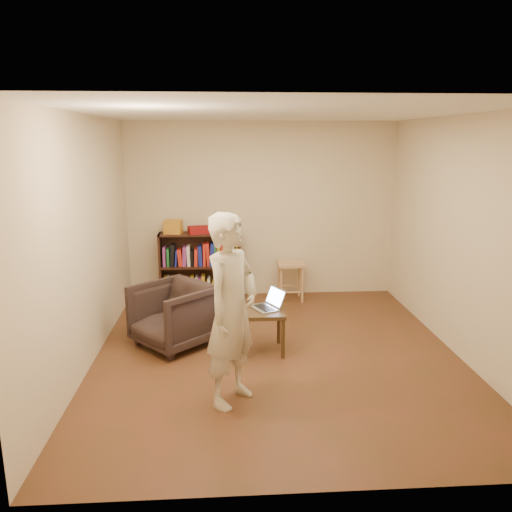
{
  "coord_description": "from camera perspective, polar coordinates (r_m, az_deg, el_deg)",
  "views": [
    {
      "loc": [
        -0.57,
        -5.15,
        2.35
      ],
      "look_at": [
        -0.21,
        0.35,
        1.05
      ],
      "focal_mm": 35.0,
      "sensor_mm": 36.0,
      "label": 1
    }
  ],
  "objects": [
    {
      "name": "floor",
      "position": [
        5.69,
        2.39,
        -11.12
      ],
      "size": [
        4.5,
        4.5,
        0.0
      ],
      "primitive_type": "plane",
      "color": "#483217",
      "rests_on": "ground"
    },
    {
      "name": "ceiling",
      "position": [
        5.19,
        2.68,
        16.04
      ],
      "size": [
        4.5,
        4.5,
        0.0
      ],
      "primitive_type": "plane",
      "color": "white",
      "rests_on": "wall_back"
    },
    {
      "name": "wall_back",
      "position": [
        7.5,
        0.67,
        5.23
      ],
      "size": [
        4.0,
        0.0,
        4.0
      ],
      "primitive_type": "plane",
      "rotation": [
        1.57,
        0.0,
        0.0
      ],
      "color": "beige",
      "rests_on": "floor"
    },
    {
      "name": "wall_left",
      "position": [
        5.45,
        -18.89,
        1.45
      ],
      "size": [
        0.0,
        4.5,
        4.5
      ],
      "primitive_type": "plane",
      "rotation": [
        1.57,
        0.0,
        1.57
      ],
      "color": "beige",
      "rests_on": "floor"
    },
    {
      "name": "wall_right",
      "position": [
        5.85,
        22.41,
        1.94
      ],
      "size": [
        0.0,
        4.5,
        4.5
      ],
      "primitive_type": "plane",
      "rotation": [
        1.57,
        0.0,
        -1.57
      ],
      "color": "beige",
      "rests_on": "floor"
    },
    {
      "name": "bookshelf",
      "position": [
        7.5,
        -6.35,
        -1.55
      ],
      "size": [
        1.2,
        0.3,
        1.0
      ],
      "color": "black",
      "rests_on": "floor"
    },
    {
      "name": "box_yellow",
      "position": [
        7.35,
        -9.45,
        3.31
      ],
      "size": [
        0.27,
        0.22,
        0.2
      ],
      "primitive_type": "cube",
      "rotation": [
        0.0,
        0.0,
        -0.18
      ],
      "color": "orange",
      "rests_on": "bookshelf"
    },
    {
      "name": "red_cloth",
      "position": [
        7.33,
        -6.54,
        2.98
      ],
      "size": [
        0.34,
        0.28,
        0.1
      ],
      "primitive_type": "cube",
      "rotation": [
        0.0,
        0.0,
        0.24
      ],
      "color": "maroon",
      "rests_on": "bookshelf"
    },
    {
      "name": "box_green",
      "position": [
        7.35,
        -4.16,
        3.22
      ],
      "size": [
        0.15,
        0.15,
        0.14
      ],
      "primitive_type": "cube",
      "rotation": [
        0.0,
        0.0,
        -0.07
      ],
      "color": "#1C6C30",
      "rests_on": "bookshelf"
    },
    {
      "name": "box_white",
      "position": [
        7.35,
        -2.82,
        3.01
      ],
      "size": [
        0.11,
        0.11,
        0.08
      ],
      "primitive_type": "cube",
      "rotation": [
        0.0,
        0.0,
        0.09
      ],
      "color": "silver",
      "rests_on": "bookshelf"
    },
    {
      "name": "stool",
      "position": [
        7.39,
        3.98,
        -1.55
      ],
      "size": [
        0.4,
        0.4,
        0.57
      ],
      "color": "#AE7D54",
      "rests_on": "floor"
    },
    {
      "name": "armchair",
      "position": [
        5.86,
        -9.42,
        -6.68
      ],
      "size": [
        1.12,
        1.12,
        0.73
      ],
      "primitive_type": "imported",
      "rotation": [
        0.0,
        0.0,
        -0.82
      ],
      "color": "#2F231F",
      "rests_on": "floor"
    },
    {
      "name": "side_table",
      "position": [
        5.61,
        0.75,
        -6.97
      ],
      "size": [
        0.48,
        0.48,
        0.49
      ],
      "color": "#302010",
      "rests_on": "floor"
    },
    {
      "name": "laptop",
      "position": [
        5.62,
        1.48,
        -5.45
      ],
      "size": [
        0.42,
        0.42,
        0.22
      ],
      "rotation": [
        0.0,
        0.0,
        -1.11
      ],
      "color": "#B8B7BC",
      "rests_on": "side_table"
    },
    {
      "name": "person",
      "position": [
        4.43,
        -2.79,
        -6.23
      ],
      "size": [
        0.71,
        0.76,
        1.74
      ],
      "primitive_type": "imported",
      "rotation": [
        0.0,
        0.0,
        0.95
      ],
      "color": "beige",
      "rests_on": "floor"
    }
  ]
}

